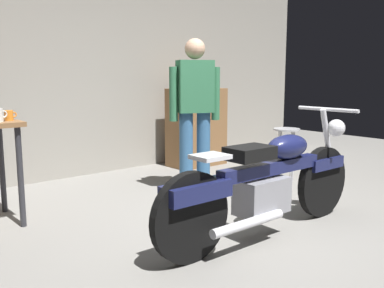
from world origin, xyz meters
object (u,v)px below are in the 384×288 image
at_px(wooden_dresser, 197,127).
at_px(mug_orange_travel, 9,115).
at_px(motorcycle, 268,181).
at_px(shop_stool, 286,140).
at_px(person_standing, 195,108).

relative_size(wooden_dresser, mug_orange_travel, 10.81).
bearing_deg(motorcycle, shop_stool, 34.10).
relative_size(motorcycle, shop_stool, 3.42).
bearing_deg(wooden_dresser, person_standing, -131.34).
height_order(motorcycle, person_standing, person_standing).
xyz_separation_m(shop_stool, mug_orange_travel, (-3.07, 0.55, 0.44)).
relative_size(motorcycle, wooden_dresser, 1.99).
bearing_deg(person_standing, motorcycle, 96.48).
bearing_deg(mug_orange_travel, wooden_dresser, 16.58).
relative_size(person_standing, wooden_dresser, 1.52).
xyz_separation_m(person_standing, wooden_dresser, (0.91, 1.04, -0.38)).
distance_m(shop_stool, wooden_dresser, 1.41).
relative_size(shop_stool, mug_orange_travel, 6.29).
distance_m(motorcycle, shop_stool, 1.94).
xyz_separation_m(motorcycle, mug_orange_travel, (-1.45, 1.61, 0.49)).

